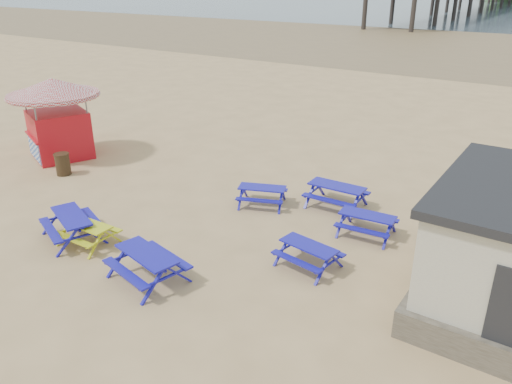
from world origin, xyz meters
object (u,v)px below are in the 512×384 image
Objects in this scene: picnic_table_blue_a at (262,196)px; picnic_table_yellow at (88,234)px; litter_bin at (63,164)px; ice_cream_kiosk at (56,108)px; picnic_table_blue_b at (336,196)px.

picnic_table_blue_a is 1.22× the size of picnic_table_yellow.
picnic_table_blue_a is 2.22× the size of litter_bin.
ice_cream_kiosk is at bearing 144.23° from litter_bin.
ice_cream_kiosk reaches higher than litter_bin.
picnic_table_blue_b is at bearing 51.33° from picnic_table_yellow.
litter_bin is (-5.52, 3.22, 0.12)m from picnic_table_yellow.
picnic_table_yellow is (-2.80, -5.26, -0.00)m from picnic_table_blue_a.
picnic_table_blue_b is 2.17× the size of litter_bin.
ice_cream_kiosk is (-10.26, -0.64, 1.86)m from picnic_table_blue_a.
litter_bin is at bearing 148.50° from picnic_table_yellow.
picnic_table_yellow is 0.32× the size of ice_cream_kiosk.
litter_bin is (-8.32, -2.03, 0.11)m from picnic_table_blue_a.
picnic_table_yellow is 8.96m from ice_cream_kiosk.
ice_cream_kiosk is 2.95m from litter_bin.
picnic_table_blue_b is 1.19× the size of picnic_table_yellow.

